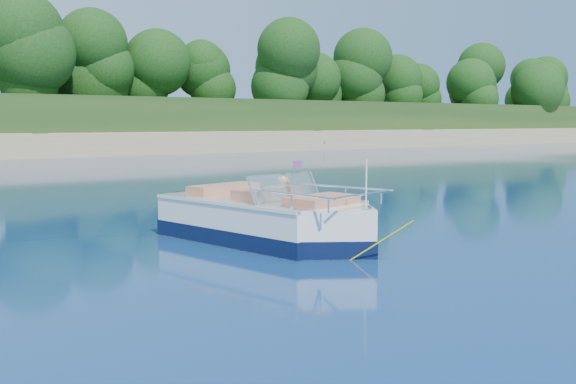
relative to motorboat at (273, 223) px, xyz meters
name	(u,v)px	position (x,y,z in m)	size (l,w,h in m)	color
ground	(468,274)	(1.04, -3.74, -0.36)	(160.00, 160.00, 0.00)	#0A274B
motorboat	(273,223)	(0.00, 0.00, 0.00)	(2.81, 5.42, 1.84)	white
tow_tube	(287,217)	(1.58, 1.93, -0.26)	(1.77, 1.77, 0.37)	yellow
boy	(282,221)	(1.50, 1.98, -0.36)	(0.56, 0.37, 1.55)	tan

